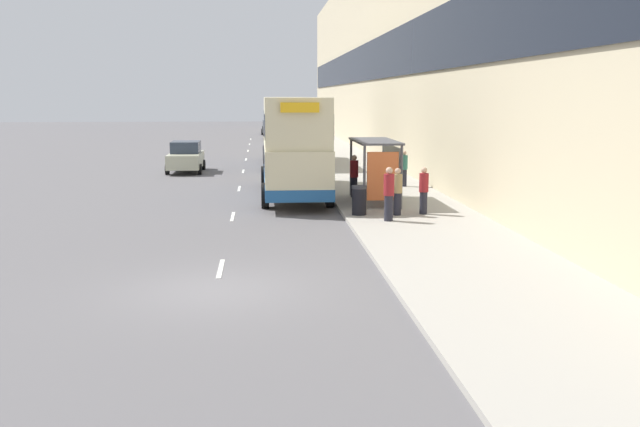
{
  "coord_description": "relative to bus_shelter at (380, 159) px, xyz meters",
  "views": [
    {
      "loc": [
        1.08,
        -15.8,
        4.34
      ],
      "look_at": [
        3.54,
        14.1,
        -0.6
      ],
      "focal_mm": 40.0,
      "sensor_mm": 36.0,
      "label": 1
    }
  ],
  "objects": [
    {
      "name": "ground_plane",
      "position": [
        -5.77,
        -12.07,
        -1.88
      ],
      "size": [
        220.0,
        220.0,
        0.0
      ],
      "primitive_type": "plane",
      "color": "#5B595B"
    },
    {
      "name": "pavement",
      "position": [
        0.73,
        26.43,
        -1.81
      ],
      "size": [
        5.0,
        93.0,
        0.14
      ],
      "color": "#A39E93",
      "rests_on": "ground_plane"
    },
    {
      "name": "terrace_facade",
      "position": [
        4.72,
        26.43,
        5.75
      ],
      "size": [
        3.1,
        93.0,
        15.27
      ],
      "color": "#C6B793",
      "rests_on": "ground_plane"
    },
    {
      "name": "lane_mark_0",
      "position": [
        -5.77,
        -10.03,
        -1.87
      ],
      "size": [
        0.12,
        2.0,
        0.01
      ],
      "color": "silver",
      "rests_on": "ground_plane"
    },
    {
      "name": "lane_mark_1",
      "position": [
        -5.77,
        -2.04,
        -1.87
      ],
      "size": [
        0.12,
        2.0,
        0.01
      ],
      "color": "silver",
      "rests_on": "ground_plane"
    },
    {
      "name": "lane_mark_2",
      "position": [
        -5.77,
        5.94,
        -1.87
      ],
      "size": [
        0.12,
        2.0,
        0.01
      ],
      "color": "silver",
      "rests_on": "ground_plane"
    },
    {
      "name": "lane_mark_3",
      "position": [
        -5.77,
        13.93,
        -1.87
      ],
      "size": [
        0.12,
        2.0,
        0.01
      ],
      "color": "silver",
      "rests_on": "ground_plane"
    },
    {
      "name": "lane_mark_4",
      "position": [
        -5.77,
        21.91,
        -1.87
      ],
      "size": [
        0.12,
        2.0,
        0.01
      ],
      "color": "silver",
      "rests_on": "ground_plane"
    },
    {
      "name": "lane_mark_5",
      "position": [
        -5.77,
        29.9,
        -1.87
      ],
      "size": [
        0.12,
        2.0,
        0.01
      ],
      "color": "silver",
      "rests_on": "ground_plane"
    },
    {
      "name": "lane_mark_6",
      "position": [
        -5.77,
        37.89,
        -1.87
      ],
      "size": [
        0.12,
        2.0,
        0.01
      ],
      "color": "silver",
      "rests_on": "ground_plane"
    },
    {
      "name": "lane_mark_7",
      "position": [
        -5.77,
        45.87,
        -1.87
      ],
      "size": [
        0.12,
        2.0,
        0.01
      ],
      "color": "silver",
      "rests_on": "ground_plane"
    },
    {
      "name": "bus_shelter",
      "position": [
        0.0,
        0.0,
        0.0
      ],
      "size": [
        1.6,
        4.2,
        2.48
      ],
      "color": "#4C4C51",
      "rests_on": "ground_plane"
    },
    {
      "name": "double_decker_bus_near",
      "position": [
        -3.3,
        3.14,
        0.41
      ],
      "size": [
        2.85,
        10.48,
        4.3
      ],
      "color": "beige",
      "rests_on": "ground_plane"
    },
    {
      "name": "double_decker_bus_ahead",
      "position": [
        -3.17,
        17.81,
        0.41
      ],
      "size": [
        2.85,
        10.5,
        4.3
      ],
      "color": "beige",
      "rests_on": "ground_plane"
    },
    {
      "name": "car_0",
      "position": [
        -9.07,
        13.84,
        -1.0
      ],
      "size": [
        2.01,
        4.29,
        1.77
      ],
      "rotation": [
        0.0,
        0.0,
        3.14
      ],
      "color": "#B7B799",
      "rests_on": "ground_plane"
    },
    {
      "name": "car_1",
      "position": [
        -3.23,
        35.01,
        -1.04
      ],
      "size": [
        2.07,
        3.98,
        1.68
      ],
      "color": "silver",
      "rests_on": "ground_plane"
    },
    {
      "name": "car_2",
      "position": [
        -3.73,
        55.06,
        -1.05
      ],
      "size": [
        1.91,
        4.23,
        1.66
      ],
      "color": "#4C5156",
      "rests_on": "ground_plane"
    },
    {
      "name": "car_3",
      "position": [
        -3.51,
        44.8,
        -1.0
      ],
      "size": [
        1.92,
        4.1,
        1.77
      ],
      "color": "#B7B799",
      "rests_on": "ground_plane"
    },
    {
      "name": "pedestrian_at_shelter",
      "position": [
        0.13,
        -3.01,
        -0.87
      ],
      "size": [
        0.34,
        0.34,
        1.69
      ],
      "color": "#23232D",
      "rests_on": "ground_plane"
    },
    {
      "name": "pedestrian_1",
      "position": [
        -0.82,
        1.7,
        -0.83
      ],
      "size": [
        0.35,
        0.35,
        1.78
      ],
      "color": "#23232D",
      "rests_on": "ground_plane"
    },
    {
      "name": "pedestrian_2",
      "position": [
        2.0,
        5.16,
        -0.88
      ],
      "size": [
        0.33,
        0.33,
        1.68
      ],
      "color": "#23232D",
      "rests_on": "ground_plane"
    },
    {
      "name": "pedestrian_3",
      "position": [
        1.11,
        -2.84,
        -0.87
      ],
      "size": [
        0.34,
        0.34,
        1.7
      ],
      "color": "#23232D",
      "rests_on": "ground_plane"
    },
    {
      "name": "pedestrian_4",
      "position": [
        -0.39,
        -4.16,
        -0.79
      ],
      "size": [
        0.37,
        0.37,
        1.84
      ],
      "color": "#23232D",
      "rests_on": "ground_plane"
    },
    {
      "name": "litter_bin",
      "position": [
        -1.22,
        -2.82,
        -1.21
      ],
      "size": [
        0.55,
        0.55,
        1.05
      ],
      "color": "black",
      "rests_on": "ground_plane"
    }
  ]
}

